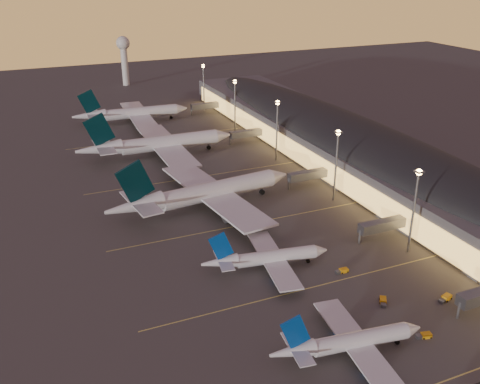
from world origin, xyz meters
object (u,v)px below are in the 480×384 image
(airliner_narrow_south, at_px, (348,342))
(baggage_tug_a, at_px, (424,336))
(baggage_tug_c, at_px, (342,271))
(baggage_tug_d, at_px, (383,302))
(baggage_tug_b, at_px, (445,298))
(airliner_narrow_north, at_px, (266,258))
(airliner_wide_near, at_px, (204,193))
(airliner_wide_far, at_px, (132,113))
(airliner_wide_mid, at_px, (157,144))
(radar_tower, at_px, (124,52))

(airliner_narrow_south, height_order, baggage_tug_a, airliner_narrow_south)
(baggage_tug_c, bearing_deg, baggage_tug_d, -83.19)
(baggage_tug_b, bearing_deg, airliner_narrow_north, 120.94)
(baggage_tug_b, distance_m, baggage_tug_d, 15.98)
(airliner_wide_near, relative_size, baggage_tug_d, 17.13)
(baggage_tug_c, distance_m, baggage_tug_d, 16.26)
(airliner_wide_near, xyz_separation_m, airliner_wide_far, (1.34, 114.80, -0.68))
(airliner_wide_far, height_order, baggage_tug_b, airliner_wide_far)
(airliner_narrow_south, xyz_separation_m, airliner_wide_mid, (-3.62, 140.32, 2.34))
(airliner_narrow_south, bearing_deg, airliner_wide_mid, 98.56)
(airliner_narrow_south, relative_size, baggage_tug_a, 9.42)
(airliner_narrow_south, distance_m, airliner_wide_mid, 140.39)
(airliner_wide_mid, bearing_deg, baggage_tug_b, -73.77)
(airliner_narrow_north, height_order, airliner_wide_near, airliner_wide_near)
(baggage_tug_b, bearing_deg, baggage_tug_a, -164.66)
(airliner_wide_far, distance_m, baggage_tug_d, 185.95)
(airliner_narrow_north, distance_m, baggage_tug_b, 46.90)
(airliner_wide_near, relative_size, airliner_wide_mid, 1.00)
(airliner_wide_mid, relative_size, baggage_tug_d, 17.05)
(airliner_wide_far, bearing_deg, baggage_tug_a, -81.10)
(airliner_wide_far, relative_size, baggage_tug_b, 13.97)
(baggage_tug_b, relative_size, baggage_tug_c, 1.18)
(airliner_narrow_south, bearing_deg, baggage_tug_c, 65.47)
(airliner_wide_mid, bearing_deg, airliner_wide_far, 88.62)
(airliner_wide_far, xyz_separation_m, baggage_tug_a, (21.03, -199.14, -4.46))
(baggage_tug_a, bearing_deg, airliner_narrow_south, -172.84)
(airliner_wide_near, height_order, baggage_tug_d, airliner_wide_near)
(airliner_narrow_north, bearing_deg, baggage_tug_c, -19.87)
(airliner_wide_mid, relative_size, baggage_tug_c, 18.74)
(airliner_narrow_north, bearing_deg, airliner_narrow_south, -79.78)
(radar_tower, bearing_deg, baggage_tug_c, -89.53)
(baggage_tug_b, bearing_deg, airliner_wide_mid, 88.75)
(radar_tower, distance_m, baggage_tug_c, 262.77)
(airliner_narrow_south, bearing_deg, baggage_tug_d, 40.14)
(radar_tower, bearing_deg, baggage_tug_b, -86.23)
(baggage_tug_d, bearing_deg, radar_tower, 34.92)
(airliner_wide_far, relative_size, baggage_tug_d, 15.06)
(baggage_tug_c, bearing_deg, baggage_tug_b, -50.01)
(airliner_narrow_south, relative_size, baggage_tug_c, 9.78)
(airliner_narrow_south, height_order, baggage_tug_d, airliner_narrow_south)
(airliner_narrow_north, height_order, baggage_tug_b, airliner_narrow_north)
(baggage_tug_c, xyz_separation_m, baggage_tug_d, (1.31, -16.20, 0.03))
(baggage_tug_c, bearing_deg, airliner_narrow_north, 153.26)
(airliner_narrow_north, distance_m, baggage_tug_d, 32.93)
(airliner_wide_mid, bearing_deg, airliner_wide_near, -89.07)
(baggage_tug_d, bearing_deg, baggage_tug_b, -74.16)
(airliner_narrow_north, xyz_separation_m, airliner_wide_far, (-1.01, 158.44, 1.62))
(airliner_wide_near, height_order, airliner_wide_mid, airliner_wide_near)
(airliner_narrow_south, distance_m, airliner_narrow_north, 38.57)
(baggage_tug_d, bearing_deg, airliner_wide_far, 40.57)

